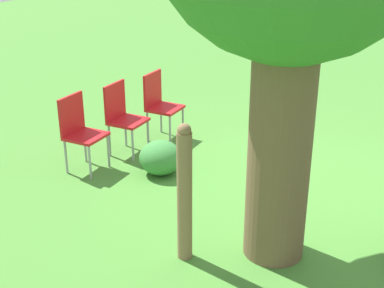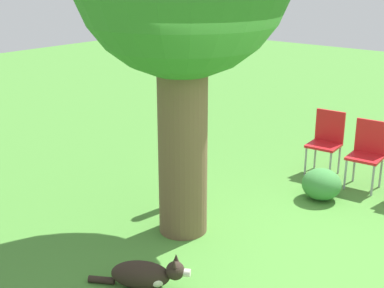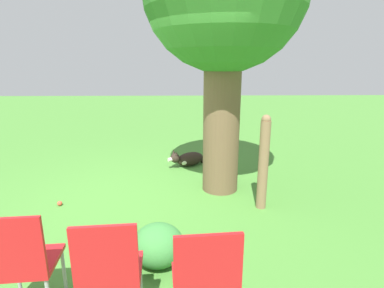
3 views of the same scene
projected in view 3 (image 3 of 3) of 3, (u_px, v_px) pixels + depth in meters
ground_plane at (151, 198)px, 4.53m from camera, size 30.00×30.00×0.00m
dog at (188, 159)px, 5.91m from camera, size 0.60×0.91×0.36m
fence_post at (263, 162)px, 4.06m from camera, size 0.14×0.14×1.32m
red_chair_0 at (22, 259)px, 2.24m from camera, size 0.45×0.47×0.95m
red_chair_1 at (109, 268)px, 2.14m from camera, size 0.45×0.47×0.95m
red_chair_2 at (205, 278)px, 2.04m from camera, size 0.45×0.47×0.95m
tennis_ball at (60, 203)px, 4.27m from camera, size 0.07×0.07×0.07m
low_shrub at (158, 245)px, 2.99m from camera, size 0.52×0.52×0.42m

